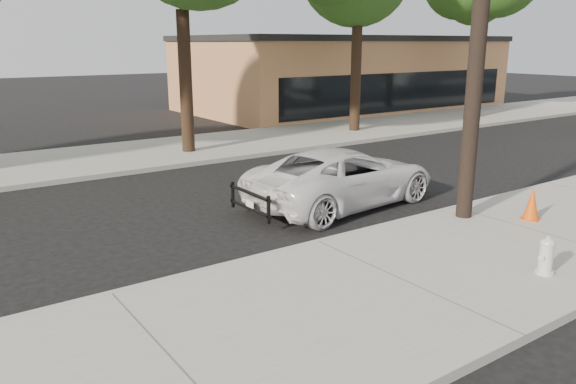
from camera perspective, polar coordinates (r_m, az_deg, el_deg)
The scene contains 8 objects.
ground at distance 12.52m, azimuth -2.95°, elevation -2.93°, with size 120.00×120.00×0.00m, color black.
near_sidewalk at distance 9.37m, azimuth 11.40°, elevation -9.07°, with size 90.00×4.40×0.15m, color gray.
far_sidewalk at distance 20.00m, azimuth -16.08°, elevation 3.52°, with size 90.00×5.00×0.15m, color gray.
curb_near at distance 10.87m, azimuth 2.98°, elevation -5.34°, with size 90.00×0.12×0.16m, color #9E9B93.
building_main at distance 34.39m, azimuth 5.54°, elevation 11.83°, with size 18.00×10.00×4.00m, color #BD714E.
police_cruiser at distance 13.63m, azimuth 5.61°, elevation 1.56°, with size 2.32×5.03×1.40m, color silver.
fire_hydrant at distance 10.17m, azimuth 24.75°, elevation -5.99°, with size 0.32×0.30×0.61m.
traffic_cone at distance 13.13m, azimuth 23.53°, elevation -1.07°, with size 0.46×0.46×0.72m.
Camera 1 is at (-6.31, -10.10, 3.84)m, focal length 35.00 mm.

